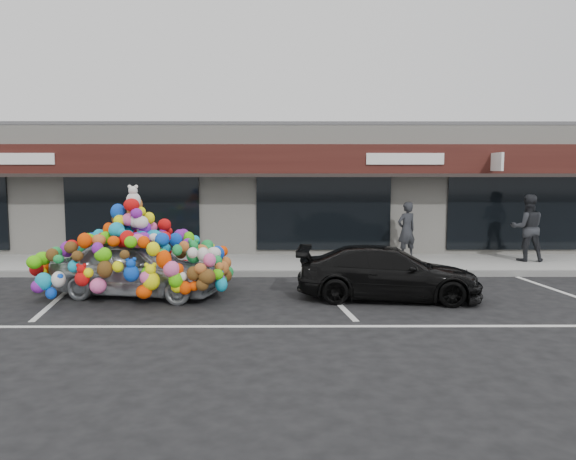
{
  "coord_description": "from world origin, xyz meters",
  "views": [
    {
      "loc": [
        1.79,
        -12.1,
        2.77
      ],
      "look_at": [
        1.86,
        1.4,
        1.35
      ],
      "focal_mm": 35.0,
      "sensor_mm": 36.0,
      "label": 1
    }
  ],
  "objects_px": {
    "black_sedan": "(388,273)",
    "pedestrian_b": "(527,228)",
    "toy_car": "(137,261)",
    "pedestrian_a": "(407,230)"
  },
  "relations": [
    {
      "from": "toy_car",
      "to": "black_sedan",
      "type": "distance_m",
      "value": 5.55
    },
    {
      "from": "toy_car",
      "to": "pedestrian_b",
      "type": "xyz_separation_m",
      "value": [
        10.37,
        3.9,
        0.33
      ]
    },
    {
      "from": "black_sedan",
      "to": "pedestrian_b",
      "type": "distance_m",
      "value": 6.44
    },
    {
      "from": "black_sedan",
      "to": "pedestrian_b",
      "type": "height_order",
      "value": "pedestrian_b"
    },
    {
      "from": "pedestrian_a",
      "to": "pedestrian_b",
      "type": "relative_size",
      "value": 0.88
    },
    {
      "from": "pedestrian_a",
      "to": "pedestrian_b",
      "type": "distance_m",
      "value": 3.46
    },
    {
      "from": "toy_car",
      "to": "pedestrian_b",
      "type": "bearing_deg",
      "value": -58.08
    },
    {
      "from": "toy_car",
      "to": "pedestrian_a",
      "type": "relative_size",
      "value": 2.51
    },
    {
      "from": "black_sedan",
      "to": "pedestrian_b",
      "type": "relative_size",
      "value": 2.03
    },
    {
      "from": "black_sedan",
      "to": "pedestrian_a",
      "type": "xyz_separation_m",
      "value": [
        1.42,
        4.75,
        0.43
      ]
    }
  ]
}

